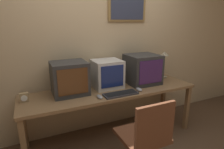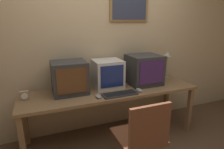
# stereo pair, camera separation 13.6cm
# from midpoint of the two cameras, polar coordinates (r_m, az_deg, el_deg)

# --- Properties ---
(wall_back) EXTENTS (8.00, 0.08, 2.60)m
(wall_back) POSITION_cam_midpoint_polar(r_m,az_deg,el_deg) (2.69, -1.59, 10.07)
(wall_back) COLOR #D1B284
(wall_back) RESTS_ON ground_plane
(desk) EXTENTS (2.29, 0.63, 0.71)m
(desk) POSITION_cam_midpoint_polar(r_m,az_deg,el_deg) (2.49, 1.57, -6.11)
(desk) COLOR olive
(desk) RESTS_ON ground_plane
(monitor_left) EXTENTS (0.42, 0.37, 0.40)m
(monitor_left) POSITION_cam_midpoint_polar(r_m,az_deg,el_deg) (2.35, -11.20, -0.89)
(monitor_left) COLOR #333333
(monitor_left) RESTS_ON desk
(monitor_center) EXTENTS (0.38, 0.35, 0.37)m
(monitor_center) POSITION_cam_midpoint_polar(r_m,az_deg,el_deg) (2.52, 0.20, 0.25)
(monitor_center) COLOR beige
(monitor_center) RESTS_ON desk
(monitor_right) EXTENTS (0.45, 0.41, 0.42)m
(monitor_right) POSITION_cam_midpoint_polar(r_m,az_deg,el_deg) (2.70, 11.13, 1.47)
(monitor_right) COLOR #333333
(monitor_right) RESTS_ON desk
(keyboard_main) EXTENTS (0.43, 0.16, 0.03)m
(keyboard_main) POSITION_cam_midpoint_polar(r_m,az_deg,el_deg) (2.30, 4.10, -5.96)
(keyboard_main) COLOR #333338
(keyboard_main) RESTS_ON desk
(mouse_near_keyboard) EXTENTS (0.06, 0.11, 0.04)m
(mouse_near_keyboard) POSITION_cam_midpoint_polar(r_m,az_deg,el_deg) (2.43, 9.83, -4.71)
(mouse_near_keyboard) COLOR gray
(mouse_near_keyboard) RESTS_ON desk
(mouse_far_corner) EXTENTS (0.06, 0.12, 0.03)m
(mouse_far_corner) POSITION_cam_midpoint_polar(r_m,az_deg,el_deg) (2.21, -2.42, -6.71)
(mouse_far_corner) COLOR gray
(mouse_far_corner) RESTS_ON desk
(desk_clock) EXTENTS (0.10, 0.06, 0.10)m
(desk_clock) POSITION_cam_midpoint_polar(r_m,az_deg,el_deg) (2.34, -23.60, -5.88)
(desk_clock) COLOR #A38456
(desk_clock) RESTS_ON desk
(desk_lamp) EXTENTS (0.14, 0.14, 0.42)m
(desk_lamp) POSITION_cam_midpoint_polar(r_m,az_deg,el_deg) (3.04, 17.65, 4.44)
(desk_lamp) COLOR tan
(desk_lamp) RESTS_ON desk
(office_chair) EXTENTS (0.47, 0.47, 0.89)m
(office_chair) POSITION_cam_midpoint_polar(r_m,az_deg,el_deg) (2.01, 10.59, -20.54)
(office_chair) COLOR black
(office_chair) RESTS_ON ground_plane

